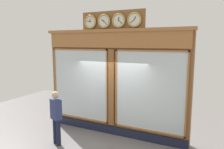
# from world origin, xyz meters

# --- Properties ---
(shop_facade) EXTENTS (5.17, 0.42, 4.15)m
(shop_facade) POSITION_xyz_m (0.00, -0.12, 1.83)
(shop_facade) COLOR brown
(shop_facade) RESTS_ON ground_plane
(pedestrian) EXTENTS (0.42, 0.34, 1.69)m
(pedestrian) POSITION_xyz_m (1.19, 1.45, 0.93)
(pedestrian) COLOR #191E38
(pedestrian) RESTS_ON ground_plane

